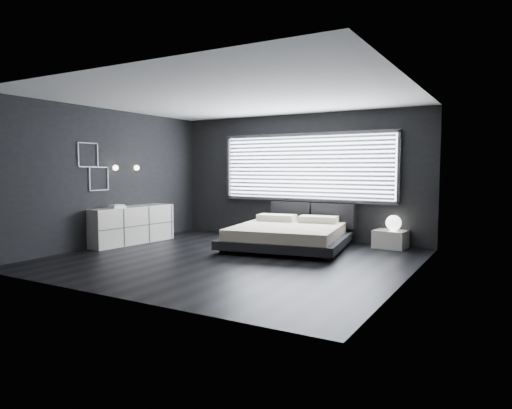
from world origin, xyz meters
The scene contains 12 objects.
room centered at (0.00, 0.00, 1.40)m, with size 6.04×6.00×2.80m.
window centered at (0.20, 2.70, 1.61)m, with size 4.14×0.09×1.52m.
headboard centered at (0.38, 2.64, 0.57)m, with size 1.96×0.16×0.52m.
sconce_near centered at (-2.88, 0.05, 1.60)m, with size 0.18×0.11×0.11m.
sconce_far centered at (-2.88, 0.65, 1.60)m, with size 0.18×0.11×0.11m.
wall_art_upper centered at (-2.98, -0.55, 1.85)m, with size 0.01×0.48×0.48m.
wall_art_lower centered at (-2.98, -0.30, 1.38)m, with size 0.01×0.48×0.48m.
bed centered at (0.38, 1.44, 0.27)m, with size 2.59×2.51×0.59m.
nightstand centered at (2.15, 2.50, 0.18)m, with size 0.61×0.51×0.36m, color silver.
orb_lamp centered at (2.20, 2.51, 0.51)m, with size 0.30×0.30×0.30m, color white.
dresser centered at (-2.78, 0.34, 0.39)m, with size 0.75×2.00×0.78m.
book_stack centered at (-2.75, -0.07, 0.81)m, with size 0.26×0.33×0.06m.
Camera 1 is at (4.33, -6.65, 1.59)m, focal length 32.00 mm.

